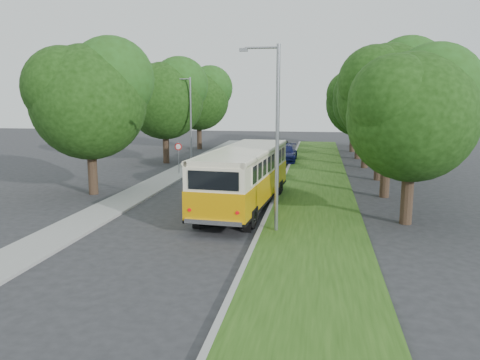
% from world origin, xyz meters
% --- Properties ---
extents(ground, '(120.00, 120.00, 0.00)m').
position_xyz_m(ground, '(0.00, 0.00, 0.00)').
color(ground, '#29292B').
rests_on(ground, ground).
extents(curb, '(0.20, 70.00, 0.15)m').
position_xyz_m(curb, '(3.60, 5.00, 0.07)').
color(curb, gray).
rests_on(curb, ground).
extents(grass_verge, '(4.50, 70.00, 0.13)m').
position_xyz_m(grass_verge, '(5.95, 5.00, 0.07)').
color(grass_verge, '#264913').
rests_on(grass_verge, ground).
extents(sidewalk, '(2.20, 70.00, 0.12)m').
position_xyz_m(sidewalk, '(-4.80, 5.00, 0.06)').
color(sidewalk, gray).
rests_on(sidewalk, ground).
extents(treeline, '(24.27, 41.91, 9.46)m').
position_xyz_m(treeline, '(3.15, 17.99, 5.93)').
color(treeline, '#332319').
rests_on(treeline, ground).
extents(lamppost_near, '(1.71, 0.16, 8.00)m').
position_xyz_m(lamppost_near, '(4.21, -2.50, 4.37)').
color(lamppost_near, gray).
rests_on(lamppost_near, ground).
extents(lamppost_far, '(1.71, 0.16, 7.50)m').
position_xyz_m(lamppost_far, '(-4.70, 16.00, 4.12)').
color(lamppost_far, gray).
rests_on(lamppost_far, ground).
extents(warning_sign, '(0.56, 0.10, 2.50)m').
position_xyz_m(warning_sign, '(-4.50, 11.98, 1.71)').
color(warning_sign, gray).
rests_on(warning_sign, ground).
extents(vintage_bus, '(3.75, 11.27, 3.29)m').
position_xyz_m(vintage_bus, '(2.23, 1.69, 1.64)').
color(vintage_bus, '#E19C07').
rests_on(vintage_bus, ground).
extents(car_silver, '(1.97, 3.93, 1.28)m').
position_xyz_m(car_silver, '(2.70, 8.19, 0.64)').
color(car_silver, silver).
rests_on(car_silver, ground).
extents(car_white, '(1.51, 3.91, 1.27)m').
position_xyz_m(car_white, '(2.53, 13.39, 0.64)').
color(car_white, white).
rests_on(car_white, ground).
extents(car_blue, '(2.14, 5.25, 1.52)m').
position_xyz_m(car_blue, '(3.00, 20.59, 0.76)').
color(car_blue, navy).
rests_on(car_blue, ground).
extents(car_grey, '(2.69, 4.94, 1.31)m').
position_xyz_m(car_grey, '(1.87, 27.83, 0.66)').
color(car_grey, '#5A5D61').
rests_on(car_grey, ground).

